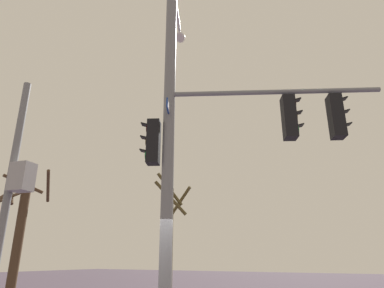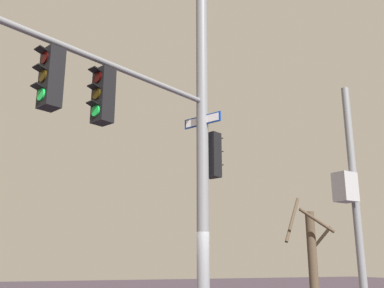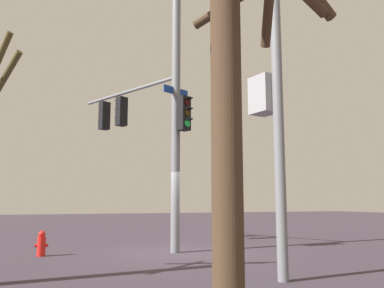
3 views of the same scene
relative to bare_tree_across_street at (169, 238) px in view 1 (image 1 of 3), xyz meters
The scene contains 4 objects.
main_signal_pole_assembly 6.92m from the bare_tree_across_street, 140.85° to the right, with size 3.23×6.17×9.72m.
secondary_pole_assembly 6.28m from the bare_tree_across_street, 165.80° to the left, with size 0.57×0.84×6.99m.
bare_tree_across_street is the anchor object (origin of this frame).
bare_tree_corner 5.83m from the bare_tree_across_street, 125.49° to the left, with size 2.28×2.26×5.18m.
Camera 1 is at (-6.30, -4.30, 1.67)m, focal length 31.42 mm.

